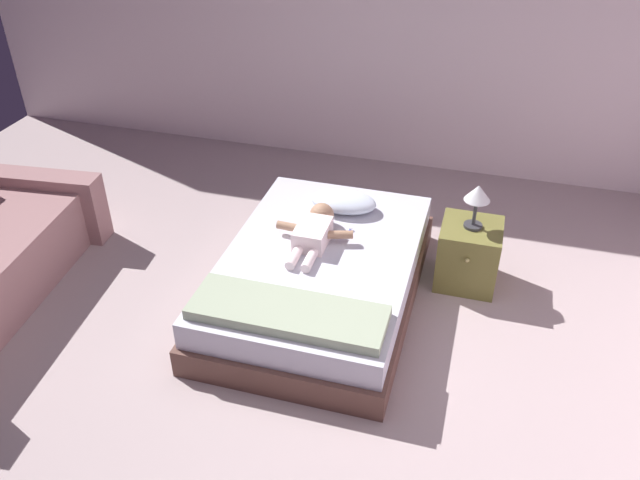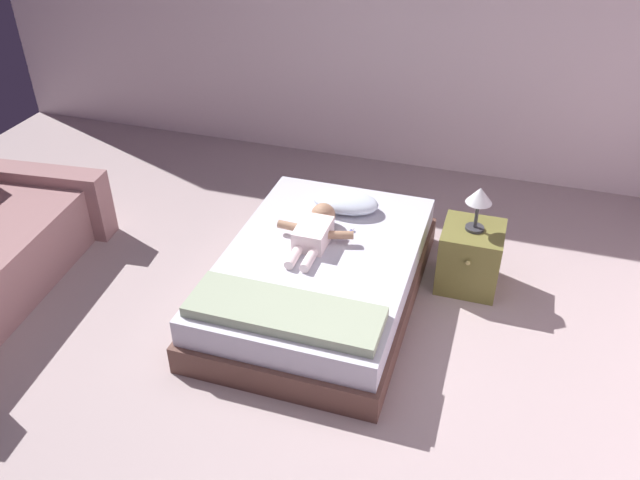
{
  "view_description": "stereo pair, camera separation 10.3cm",
  "coord_description": "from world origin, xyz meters",
  "views": [
    {
      "loc": [
        0.89,
        -2.51,
        2.79
      ],
      "look_at": [
        -0.06,
        0.8,
        0.47
      ],
      "focal_mm": 36.09,
      "sensor_mm": 36.0,
      "label": 1
    },
    {
      "loc": [
        0.99,
        -2.48,
        2.79
      ],
      "look_at": [
        -0.06,
        0.8,
        0.47
      ],
      "focal_mm": 36.09,
      "sensor_mm": 36.0,
      "label": 2
    }
  ],
  "objects": [
    {
      "name": "wall_behind_bed",
      "position": [
        0.0,
        3.0,
        1.43
      ],
      "size": [
        8.0,
        0.12,
        2.86
      ],
      "primitive_type": "cube",
      "color": "silver",
      "rests_on": "ground_plane"
    },
    {
      "name": "blanket",
      "position": [
        -0.06,
        0.13,
        0.41
      ],
      "size": [
        1.13,
        0.37,
        0.07
      ],
      "color": "#99A78B",
      "rests_on": "bed"
    },
    {
      "name": "nightstand",
      "position": [
        0.88,
        1.27,
        0.23
      ],
      "size": [
        0.41,
        0.44,
        0.45
      ],
      "color": "olive",
      "rests_on": "ground_plane"
    },
    {
      "name": "lamp",
      "position": [
        0.88,
        1.27,
        0.69
      ],
      "size": [
        0.17,
        0.17,
        0.32
      ],
      "color": "#333338",
      "rests_on": "nightstand"
    },
    {
      "name": "ground_plane",
      "position": [
        0.0,
        0.0,
        0.0
      ],
      "size": [
        8.0,
        8.0,
        0.0
      ],
      "primitive_type": "plane",
      "color": "#AC9898"
    },
    {
      "name": "bed",
      "position": [
        -0.06,
        0.8,
        0.18
      ],
      "size": [
        1.26,
        1.9,
        0.37
      ],
      "color": "brown",
      "rests_on": "ground_plane"
    },
    {
      "name": "baby",
      "position": [
        -0.14,
        0.94,
        0.44
      ],
      "size": [
        0.53,
        0.65,
        0.17
      ],
      "color": "white",
      "rests_on": "bed"
    },
    {
      "name": "toothbrush",
      "position": [
        0.06,
        1.07,
        0.38
      ],
      "size": [
        0.07,
        0.12,
        0.02
      ],
      "color": "blue",
      "rests_on": "bed"
    },
    {
      "name": "pillow",
      "position": [
        -0.05,
        1.37,
        0.44
      ],
      "size": [
        0.48,
        0.29,
        0.13
      ],
      "color": "silver",
      "rests_on": "bed"
    }
  ]
}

